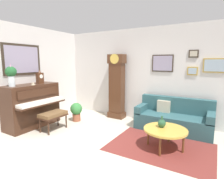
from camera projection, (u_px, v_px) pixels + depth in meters
name	position (u px, v px, depth m)	size (l,w,h in m)	color
ground_plane	(94.00, 150.00, 3.81)	(6.40, 6.00, 0.10)	beige
wall_left	(15.00, 76.00, 4.89)	(0.13, 4.90, 2.80)	silver
wall_back	(139.00, 74.00, 5.62)	(5.30, 0.13, 2.80)	silver
area_rug	(160.00, 147.00, 3.82)	(2.10, 1.50, 0.01)	maroon
piano	(32.00, 105.00, 4.99)	(0.87, 1.44, 1.18)	#3D2316
piano_bench	(53.00, 115.00, 4.73)	(0.42, 0.70, 0.48)	#3D2316
grandfather_clock	(117.00, 88.00, 5.74)	(0.52, 0.34, 2.03)	#4C2B19
couch	(174.00, 118.00, 4.77)	(1.90, 0.80, 0.84)	#2D565B
coffee_table	(165.00, 130.00, 3.71)	(0.88, 0.88, 0.43)	gold
mantel_clock	(40.00, 77.00, 5.13)	(0.13, 0.18, 0.38)	#4C2B19
flower_vase	(11.00, 74.00, 4.41)	(0.26, 0.26, 0.58)	silver
teacup	(33.00, 84.00, 4.78)	(0.12, 0.12, 0.06)	beige
green_jug	(162.00, 123.00, 3.78)	(0.17, 0.17, 0.24)	#234C33
potted_plant	(76.00, 111.00, 5.49)	(0.36, 0.36, 0.56)	#935138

